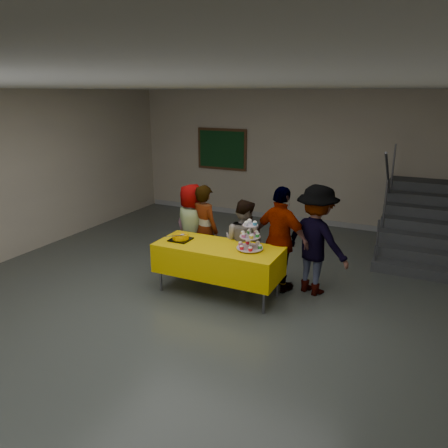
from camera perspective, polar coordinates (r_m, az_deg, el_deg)
The scene contains 11 objects.
room_shell at distance 5.54m, azimuth -4.87°, elevation 8.39°, with size 10.00×10.04×3.02m.
bake_table at distance 6.51m, azimuth -0.76°, elevation -4.63°, with size 1.88×0.78×0.77m.
cupcake_stand at distance 6.22m, azimuth 3.41°, elevation -1.91°, with size 0.38×0.38×0.44m.
bear_cake at distance 6.69m, azimuth -5.69°, elevation -1.62°, with size 0.32×0.36×0.12m.
schoolchild_a at distance 7.42m, azimuth -4.21°, elevation -0.42°, with size 0.72×0.47×1.48m, color slate.
schoolchild_b at distance 7.23m, azimuth -2.53°, elevation -0.74°, with size 0.55×0.36×1.51m, color slate.
schoolchild_c at distance 6.82m, azimuth 2.54°, elevation -2.43°, with size 0.67×0.52×1.38m, color slate.
schoolchild_d at distance 6.60m, azimuth 7.43°, elevation -2.07°, with size 0.95×0.40×1.63m, color slate.
schoolchild_e at distance 6.62m, azimuth 11.93°, elevation -2.08°, with size 1.08×0.62×1.67m, color slate.
staircase at distance 9.17m, azimuth 24.10°, elevation -0.17°, with size 1.30×2.40×2.04m.
noticeboard at distance 10.82m, azimuth -0.28°, elevation 9.74°, with size 1.30×0.05×1.00m.
Camera 1 is at (2.77, -4.70, 2.94)m, focal length 35.00 mm.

